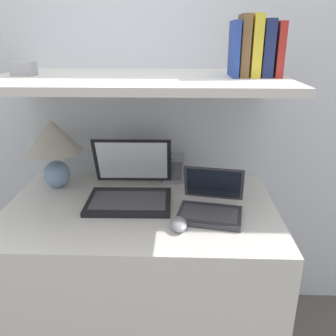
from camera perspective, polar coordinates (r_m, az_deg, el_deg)
name	(u,v)px	position (r m, az deg, el deg)	size (l,w,h in m)	color
wall_back	(147,79)	(1.71, -3.39, 14.13)	(6.00, 0.05, 2.40)	silver
desk	(143,282)	(1.65, -4.10, -17.76)	(1.09, 0.69, 0.74)	silver
back_riser	(149,197)	(1.83, -3.13, -4.72)	(1.09, 0.04, 1.22)	silver
shelf	(139,80)	(1.37, -4.71, 13.92)	(1.09, 0.62, 0.03)	silver
table_lamp	(53,142)	(1.63, -17.92, 3.91)	(0.24, 0.24, 0.31)	#7593B2
laptop_large	(130,188)	(1.50, -6.08, -3.15)	(0.34, 0.34, 0.24)	black
laptop_small	(211,205)	(1.38, 6.88, -5.89)	(0.28, 0.27, 0.17)	#333338
computer_mouse	(179,224)	(1.28, 1.73, -9.00)	(0.07, 0.10, 0.03)	#99999E
router_box	(174,169)	(1.65, 0.95, -0.08)	(0.09, 0.07, 0.13)	gray
book_red	(277,49)	(1.40, 17.12, 17.72)	(0.03, 0.13, 0.19)	#A82823
book_navy	(266,48)	(1.39, 15.43, 18.03)	(0.04, 0.13, 0.20)	navy
book_yellow	(254,46)	(1.38, 13.68, 18.50)	(0.03, 0.14, 0.21)	gold
book_brown	(243,46)	(1.37, 12.01, 18.60)	(0.03, 0.13, 0.21)	brown
book_blue	(234,49)	(1.37, 10.54, 18.26)	(0.02, 0.17, 0.19)	#284293
shelf_gadget	(24,69)	(1.48, -22.15, 14.56)	(0.08, 0.06, 0.05)	#99999E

